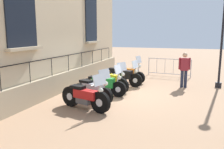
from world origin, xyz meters
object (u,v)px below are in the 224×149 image
object	(u,v)px
motorcycle_black	(121,76)
pedestrian_standing	(184,68)
motorcycle_green	(103,85)
motorcycle_red	(85,97)
lamppost	(223,26)
motorcycle_silver	(93,90)
motorcycle_yellow	(111,81)
motorcycle_orange	(127,74)
crowd_barrier	(169,67)

from	to	relation	value
motorcycle_black	pedestrian_standing	world-z (taller)	pedestrian_standing
motorcycle_green	motorcycle_black	bearing A→B (deg)	84.35
motorcycle_red	lamppost	xyz separation A→B (m)	(4.50, 4.97, 2.42)
motorcycle_red	motorcycle_green	bearing A→B (deg)	93.71
motorcycle_silver	motorcycle_green	distance (m)	0.96
motorcycle_red	motorcycle_yellow	distance (m)	2.79
motorcycle_orange	crowd_barrier	world-z (taller)	motorcycle_orange
motorcycle_green	motorcycle_yellow	world-z (taller)	motorcycle_yellow
motorcycle_green	crowd_barrier	bearing A→B (deg)	67.84
motorcycle_yellow	lamppost	distance (m)	5.61
motorcycle_red	motorcycle_silver	world-z (taller)	motorcycle_silver
motorcycle_green	crowd_barrier	xyz separation A→B (m)	(2.12, 5.21, 0.12)
motorcycle_black	pedestrian_standing	distance (m)	2.97
lamppost	motorcycle_red	bearing A→B (deg)	-132.14
motorcycle_silver	pedestrian_standing	xyz separation A→B (m)	(3.11, 3.47, 0.50)
motorcycle_red	crowd_barrier	world-z (taller)	motorcycle_red
motorcycle_yellow	motorcycle_red	bearing A→B (deg)	-88.49
motorcycle_black	crowd_barrier	size ratio (longest dim) A/B	0.87
motorcycle_silver	crowd_barrier	size ratio (longest dim) A/B	0.74
motorcycle_silver	pedestrian_standing	distance (m)	4.69
motorcycle_green	pedestrian_standing	xyz separation A→B (m)	(3.07, 2.51, 0.48)
motorcycle_silver	motorcycle_red	bearing A→B (deg)	-80.38
motorcycle_orange	pedestrian_standing	size ratio (longest dim) A/B	1.27
motorcycle_green	motorcycle_black	distance (m)	1.97
motorcycle_silver	motorcycle_green	size ratio (longest dim) A/B	0.89
motorcycle_red	motorcycle_silver	bearing A→B (deg)	99.62
motorcycle_orange	lamppost	xyz separation A→B (m)	(4.40, 0.24, 2.43)
motorcycle_silver	motorcycle_black	xyz separation A→B (m)	(0.23, 2.92, 0.04)
motorcycle_red	motorcycle_silver	size ratio (longest dim) A/B	1.07
motorcycle_red	pedestrian_standing	size ratio (longest dim) A/B	1.20
motorcycle_silver	motorcycle_orange	bearing A→B (deg)	86.12
motorcycle_silver	motorcycle_yellow	size ratio (longest dim) A/B	0.97
motorcycle_silver	motorcycle_orange	size ratio (longest dim) A/B	0.88
motorcycle_silver	motorcycle_green	bearing A→B (deg)	87.71
motorcycle_silver	pedestrian_standing	world-z (taller)	pedestrian_standing
crowd_barrier	pedestrian_standing	distance (m)	2.88
motorcycle_black	motorcycle_green	bearing A→B (deg)	-95.65
motorcycle_green	lamppost	bearing A→B (deg)	33.47
motorcycle_orange	pedestrian_standing	distance (m)	2.91
motorcycle_red	motorcycle_black	world-z (taller)	motorcycle_red
pedestrian_standing	motorcycle_black	bearing A→B (deg)	-169.15
motorcycle_green	motorcycle_orange	world-z (taller)	motorcycle_orange
motorcycle_orange	crowd_barrier	xyz separation A→B (m)	(1.90, 2.39, 0.14)
motorcycle_silver	lamppost	xyz separation A→B (m)	(4.66, 4.01, 2.43)
motorcycle_green	motorcycle_black	size ratio (longest dim) A/B	0.96
motorcycle_green	pedestrian_standing	world-z (taller)	pedestrian_standing
motorcycle_black	lamppost	size ratio (longest dim) A/B	0.42
crowd_barrier	motorcycle_green	bearing A→B (deg)	-112.16
lamppost	motorcycle_yellow	bearing A→B (deg)	-154.48
crowd_barrier	motorcycle_orange	bearing A→B (deg)	-128.48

